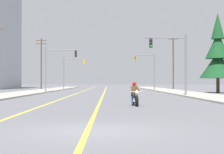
{
  "coord_description": "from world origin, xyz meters",
  "views": [
    {
      "loc": [
        0.5,
        -11.04,
        1.43
      ],
      "look_at": [
        0.83,
        27.68,
        1.95
      ],
      "focal_mm": 60.33,
      "sensor_mm": 36.0,
      "label": 1
    }
  ],
  "objects_px": {
    "utility_pole_left_far": "(41,62)",
    "conifer_tree_right_verge_far": "(218,56)",
    "traffic_signal_near_right": "(174,56)",
    "utility_pole_right_far": "(173,62)",
    "traffic_signal_mid_right": "(148,66)",
    "motorcycle_with_rider": "(135,96)",
    "traffic_signal_near_left": "(56,63)",
    "traffic_signal_mid_left": "(71,68)"
  },
  "relations": [
    {
      "from": "utility_pole_left_far",
      "to": "conifer_tree_right_verge_far",
      "type": "relative_size",
      "value": 0.97
    },
    {
      "from": "traffic_signal_near_right",
      "to": "utility_pole_right_far",
      "type": "bearing_deg",
      "value": 80.38
    },
    {
      "from": "traffic_signal_near_right",
      "to": "traffic_signal_mid_right",
      "type": "distance_m",
      "value": 24.77
    },
    {
      "from": "motorcycle_with_rider",
      "to": "traffic_signal_near_left",
      "type": "bearing_deg",
      "value": 107.02
    },
    {
      "from": "traffic_signal_near_left",
      "to": "traffic_signal_mid_left",
      "type": "bearing_deg",
      "value": 90.02
    },
    {
      "from": "traffic_signal_mid_left",
      "to": "utility_pole_right_far",
      "type": "distance_m",
      "value": 19.74
    },
    {
      "from": "traffic_signal_near_right",
      "to": "traffic_signal_near_left",
      "type": "bearing_deg",
      "value": 134.36
    },
    {
      "from": "utility_pole_left_far",
      "to": "utility_pole_right_far",
      "type": "bearing_deg",
      "value": -5.86
    },
    {
      "from": "utility_pole_right_far",
      "to": "traffic_signal_mid_left",
      "type": "bearing_deg",
      "value": -177.68
    },
    {
      "from": "traffic_signal_near_right",
      "to": "motorcycle_with_rider",
      "type": "bearing_deg",
      "value": -108.6
    },
    {
      "from": "traffic_signal_near_right",
      "to": "conifer_tree_right_verge_far",
      "type": "bearing_deg",
      "value": 55.62
    },
    {
      "from": "utility_pole_right_far",
      "to": "conifer_tree_right_verge_far",
      "type": "xyz_separation_m",
      "value": [
        1.72,
        -23.71,
        -0.46
      ]
    },
    {
      "from": "traffic_signal_near_left",
      "to": "traffic_signal_mid_right",
      "type": "distance_m",
      "value": 17.42
    },
    {
      "from": "traffic_signal_mid_left",
      "to": "utility_pole_right_far",
      "type": "height_order",
      "value": "utility_pole_right_far"
    },
    {
      "from": "traffic_signal_mid_left",
      "to": "traffic_signal_near_left",
      "type": "bearing_deg",
      "value": -89.98
    },
    {
      "from": "traffic_signal_mid_right",
      "to": "utility_pole_left_far",
      "type": "bearing_deg",
      "value": 147.44
    },
    {
      "from": "traffic_signal_near_right",
      "to": "traffic_signal_mid_left",
      "type": "height_order",
      "value": "same"
    },
    {
      "from": "traffic_signal_mid_right",
      "to": "utility_pole_left_far",
      "type": "relative_size",
      "value": 0.61
    },
    {
      "from": "motorcycle_with_rider",
      "to": "traffic_signal_mid_left",
      "type": "distance_m",
      "value": 49.72
    },
    {
      "from": "traffic_signal_near_right",
      "to": "traffic_signal_near_left",
      "type": "relative_size",
      "value": 1.0
    },
    {
      "from": "conifer_tree_right_verge_far",
      "to": "traffic_signal_mid_left",
      "type": "bearing_deg",
      "value": 133.05
    },
    {
      "from": "traffic_signal_near_right",
      "to": "traffic_signal_mid_left",
      "type": "xyz_separation_m",
      "value": [
        -13.77,
        34.08,
        0.03
      ]
    },
    {
      "from": "motorcycle_with_rider",
      "to": "traffic_signal_near_left",
      "type": "height_order",
      "value": "traffic_signal_near_left"
    },
    {
      "from": "traffic_signal_mid_right",
      "to": "utility_pole_right_far",
      "type": "distance_m",
      "value": 11.78
    },
    {
      "from": "traffic_signal_mid_right",
      "to": "utility_pole_right_far",
      "type": "height_order",
      "value": "utility_pole_right_far"
    },
    {
      "from": "traffic_signal_near_right",
      "to": "traffic_signal_mid_right",
      "type": "xyz_separation_m",
      "value": [
        -0.02,
        24.77,
        -0.03
      ]
    },
    {
      "from": "motorcycle_with_rider",
      "to": "traffic_signal_near_right",
      "type": "relative_size",
      "value": 0.35
    },
    {
      "from": "motorcycle_with_rider",
      "to": "traffic_signal_mid_left",
      "type": "height_order",
      "value": "traffic_signal_mid_left"
    },
    {
      "from": "traffic_signal_mid_right",
      "to": "conifer_tree_right_verge_far",
      "type": "bearing_deg",
      "value": -60.65
    },
    {
      "from": "conifer_tree_right_verge_far",
      "to": "motorcycle_with_rider",
      "type": "bearing_deg",
      "value": -115.94
    },
    {
      "from": "traffic_signal_near_right",
      "to": "traffic_signal_mid_right",
      "type": "relative_size",
      "value": 1.0
    },
    {
      "from": "utility_pole_right_far",
      "to": "conifer_tree_right_verge_far",
      "type": "relative_size",
      "value": 0.97
    },
    {
      "from": "traffic_signal_near_right",
      "to": "traffic_signal_mid_right",
      "type": "height_order",
      "value": "same"
    },
    {
      "from": "traffic_signal_mid_right",
      "to": "traffic_signal_near_left",
      "type": "bearing_deg",
      "value": -142.13
    },
    {
      "from": "motorcycle_with_rider",
      "to": "traffic_signal_near_right",
      "type": "distance_m",
      "value": 15.92
    },
    {
      "from": "traffic_signal_near_right",
      "to": "utility_pole_right_far",
      "type": "height_order",
      "value": "utility_pole_right_far"
    },
    {
      "from": "motorcycle_with_rider",
      "to": "traffic_signal_mid_left",
      "type": "bearing_deg",
      "value": 100.25
    },
    {
      "from": "traffic_signal_near_left",
      "to": "utility_pole_left_far",
      "type": "bearing_deg",
      "value": 104.87
    },
    {
      "from": "traffic_signal_near_right",
      "to": "utility_pole_right_far",
      "type": "xyz_separation_m",
      "value": [
        5.91,
        34.88,
        1.18
      ]
    },
    {
      "from": "traffic_signal_mid_right",
      "to": "utility_pole_right_far",
      "type": "relative_size",
      "value": 0.61
    },
    {
      "from": "traffic_signal_near_left",
      "to": "utility_pole_left_far",
      "type": "height_order",
      "value": "utility_pole_left_far"
    },
    {
      "from": "traffic_signal_mid_left",
      "to": "utility_pole_left_far",
      "type": "xyz_separation_m",
      "value": [
        -6.22,
        3.45,
        1.34
      ]
    }
  ]
}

